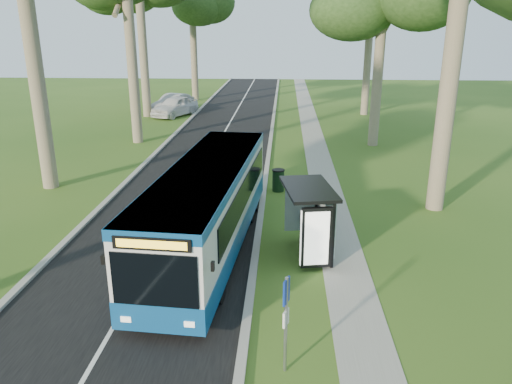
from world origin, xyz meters
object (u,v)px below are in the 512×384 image
bus_shelter (313,212)px  litter_bin (278,180)px  bus (209,207)px  car_silver (173,103)px  car_white (175,106)px  bus_stop_sign (286,314)px

bus_shelter → litter_bin: bus_shelter is taller
bus → bus_shelter: (3.57, -0.60, 0.14)m
litter_bin → car_silver: (-9.91, 22.30, 0.27)m
bus → car_white: bearing=109.0°
car_white → car_silver: bearing=130.4°
bus_stop_sign → bus_shelter: size_ratio=0.79×
bus_shelter → car_silver: 31.59m
bus → litter_bin: (2.34, 6.65, -1.04)m
bus_stop_sign → car_white: bus_stop_sign is taller
bus → car_silver: bearing=109.2°
bus_shelter → bus_stop_sign: bearing=-108.4°
bus_shelter → car_silver: size_ratio=0.62×
bus_shelter → litter_bin: (-1.23, 7.25, -1.17)m
car_white → car_silver: car_white is taller
bus → car_silver: (-7.57, 28.94, -0.77)m
bus_shelter → car_white: bearing=101.0°
bus_shelter → car_white: size_ratio=0.61×
litter_bin → car_silver: size_ratio=0.22×
bus_stop_sign → bus_shelter: bearing=101.8°
car_white → car_silver: size_ratio=1.03×
car_white → bus: bearing=-51.8°
litter_bin → car_white: size_ratio=0.21×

